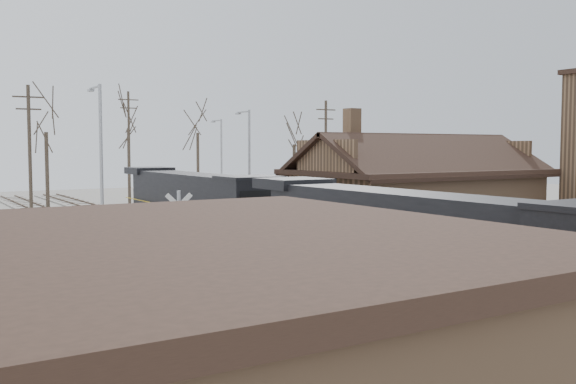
% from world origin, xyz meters
% --- Properties ---
extents(ground, '(140.00, 140.00, 0.00)m').
position_xyz_m(ground, '(0.00, 0.00, 0.00)').
color(ground, gray).
rests_on(ground, ground).
extents(road, '(60.00, 9.00, 0.03)m').
position_xyz_m(road, '(0.00, 0.00, 0.01)').
color(road, slate).
rests_on(road, ground).
extents(track_main, '(3.40, 90.00, 0.24)m').
position_xyz_m(track_main, '(0.00, 15.00, 0.07)').
color(track_main, gray).
rests_on(track_main, ground).
extents(track_siding, '(3.40, 90.00, 0.24)m').
position_xyz_m(track_siding, '(-4.50, 15.00, 0.07)').
color(track_siding, gray).
rests_on(track_siding, ground).
extents(depot, '(15.20, 9.31, 7.90)m').
position_xyz_m(depot, '(11.99, 12.00, 2.41)').
color(depot, '#9C7350').
rests_on(depot, ground).
extents(commercial_building, '(12.40, 10.40, 4.30)m').
position_xyz_m(commercial_building, '(-13.00, -8.00, 2.16)').
color(commercial_building, '#9C7350').
rests_on(commercial_building, ground).
extents(locomotive_lead, '(2.80, 18.77, 4.16)m').
position_xyz_m(locomotive_lead, '(0.00, -1.06, 2.19)').
color(locomotive_lead, black).
rests_on(locomotive_lead, ground).
extents(locomotive_trailing, '(2.80, 18.77, 3.94)m').
position_xyz_m(locomotive_trailing, '(0.00, 17.99, 2.19)').
color(locomotive_trailing, black).
rests_on(locomotive_trailing, ground).
extents(crossbuck_far, '(1.11, 0.36, 3.96)m').
position_xyz_m(crossbuck_far, '(-6.45, 5.30, 1.87)').
color(crossbuck_far, '#A5A8AD').
rests_on(crossbuck_far, ground).
extents(streetlight_a, '(0.25, 2.04, 8.80)m').
position_xyz_m(streetlight_a, '(-6.40, 15.88, 4.93)').
color(streetlight_a, '#A5A8AD').
rests_on(streetlight_a, ground).
extents(streetlight_b, '(0.25, 2.04, 8.26)m').
position_xyz_m(streetlight_b, '(6.39, 23.59, 4.66)').
color(streetlight_b, '#A5A8AD').
rests_on(streetlight_b, ground).
extents(streetlight_c, '(0.25, 2.04, 8.13)m').
position_xyz_m(streetlight_c, '(9.92, 35.41, 4.59)').
color(streetlight_c, '#A5A8AD').
rests_on(streetlight_c, ground).
extents(utility_pole_a, '(2.00, 0.24, 9.72)m').
position_xyz_m(utility_pole_a, '(-7.63, 28.26, 5.08)').
color(utility_pole_a, '#382D23').
rests_on(utility_pole_a, ground).
extents(utility_pole_b, '(2.00, 0.24, 10.97)m').
position_xyz_m(utility_pole_b, '(4.22, 43.90, 5.72)').
color(utility_pole_b, '#382D23').
rests_on(utility_pole_b, ground).
extents(utility_pole_c, '(2.00, 0.24, 9.66)m').
position_xyz_m(utility_pole_c, '(16.99, 28.92, 5.05)').
color(utility_pole_c, '#382D23').
rests_on(utility_pole_c, ground).
extents(tree_b, '(4.56, 4.56, 11.18)m').
position_xyz_m(tree_b, '(-4.51, 38.59, 7.96)').
color(tree_b, '#382D23').
rests_on(tree_b, ground).
extents(tree_c, '(4.85, 4.85, 11.88)m').
position_xyz_m(tree_c, '(4.61, 45.23, 8.47)').
color(tree_c, '#382D23').
rests_on(tree_c, ground).
extents(tree_d, '(4.71, 4.71, 11.55)m').
position_xyz_m(tree_d, '(11.36, 43.70, 8.23)').
color(tree_d, '#382D23').
rests_on(tree_d, ground).
extents(tree_e, '(3.91, 3.91, 9.58)m').
position_xyz_m(tree_e, '(17.69, 35.18, 6.81)').
color(tree_e, '#382D23').
rests_on(tree_e, ground).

